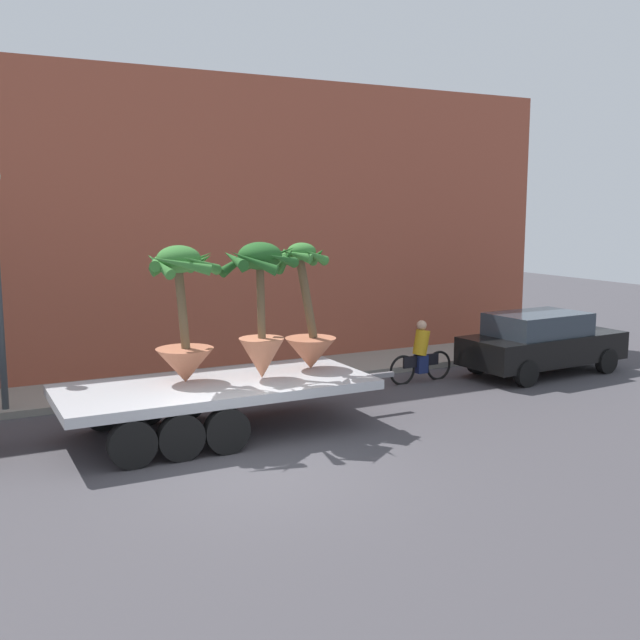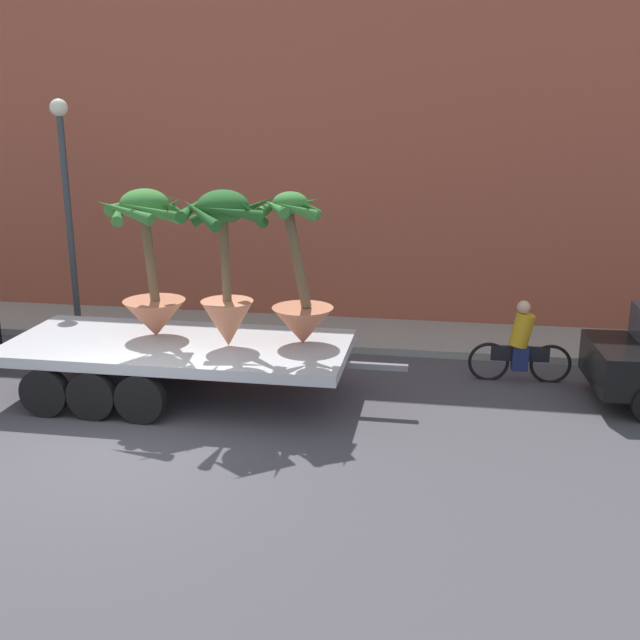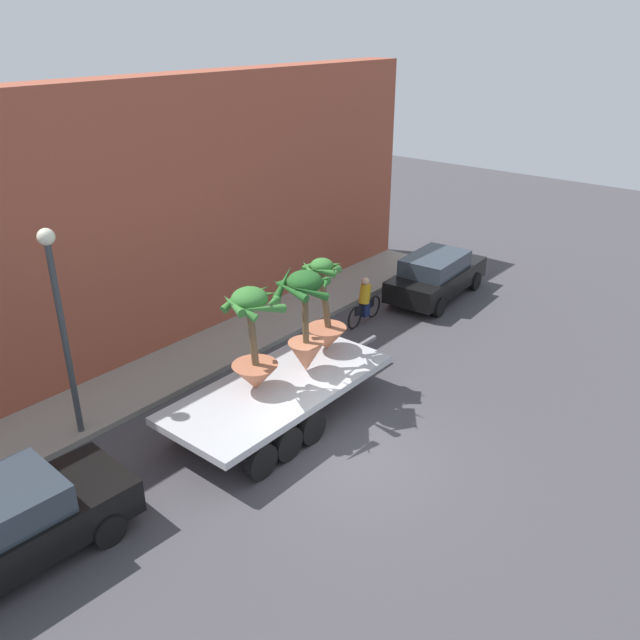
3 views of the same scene
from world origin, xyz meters
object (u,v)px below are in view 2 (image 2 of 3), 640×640
at_px(flatbed_trailer, 165,353).
at_px(cyclist, 521,346).
at_px(potted_palm_middle, 226,266).
at_px(potted_palm_front, 299,292).
at_px(street_lamp, 66,186).
at_px(potted_palm_rear, 151,269).

xyz_separation_m(flatbed_trailer, cyclist, (6.06, 1.74, -0.10)).
height_order(potted_palm_middle, cyclist, potted_palm_middle).
bearing_deg(potted_palm_front, street_lamp, 152.91).
height_order(potted_palm_rear, cyclist, potted_palm_rear).
relative_size(potted_palm_rear, street_lamp, 0.53).
xyz_separation_m(flatbed_trailer, potted_palm_middle, (1.14, -0.05, 1.57)).
xyz_separation_m(cyclist, street_lamp, (-9.25, 1.34, 2.56)).
bearing_deg(potted_palm_middle, potted_palm_rear, 167.63).
relative_size(potted_palm_rear, potted_palm_front, 1.00).
distance_m(potted_palm_middle, cyclist, 5.49).
bearing_deg(potted_palm_rear, potted_palm_front, 0.22).
relative_size(flatbed_trailer, cyclist, 3.68).
height_order(flatbed_trailer, street_lamp, street_lamp).
distance_m(potted_palm_middle, street_lamp, 5.41).
relative_size(flatbed_trailer, potted_palm_front, 2.67).
xyz_separation_m(potted_palm_middle, street_lamp, (-4.33, 3.12, 0.89)).
xyz_separation_m(potted_palm_rear, street_lamp, (-2.90, 2.81, 1.06)).
distance_m(flatbed_trailer, cyclist, 6.31).
xyz_separation_m(potted_palm_rear, cyclist, (6.34, 1.48, -1.50)).
xyz_separation_m(potted_palm_middle, cyclist, (4.92, 1.79, -1.67)).
bearing_deg(potted_palm_rear, cyclist, 13.10).
bearing_deg(flatbed_trailer, potted_palm_middle, -2.27).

